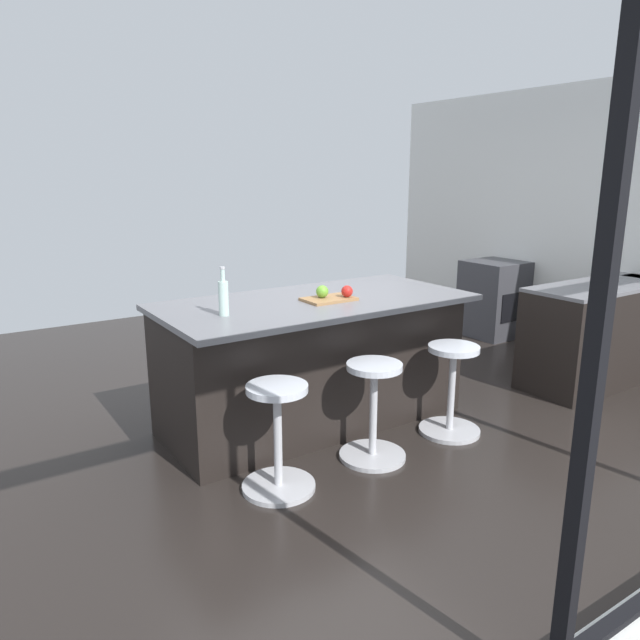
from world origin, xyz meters
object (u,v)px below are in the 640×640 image
at_px(kitchen_island, 313,360).
at_px(stool_by_window, 451,392).
at_px(oven_range, 494,299).
at_px(cutting_board, 329,299).
at_px(apple_red, 347,291).
at_px(stool_near_camera, 278,441).
at_px(apple_green, 322,292).
at_px(water_bottle, 223,297).
at_px(stool_middle, 373,414).

distance_m(kitchen_island, stool_by_window, 1.03).
height_order(oven_range, cutting_board, cutting_board).
bearing_deg(apple_red, kitchen_island, -46.48).
bearing_deg(stool_near_camera, apple_green, -139.52).
bearing_deg(stool_by_window, apple_red, -45.15).
distance_m(apple_red, water_bottle, 0.94).
xyz_separation_m(oven_range, kitchen_island, (3.06, 0.91, 0.05)).
distance_m(stool_by_window, apple_red, 1.04).
relative_size(oven_range, stool_middle, 1.31).
bearing_deg(apple_red, apple_green, -26.30).
bearing_deg(apple_red, water_bottle, -2.82).
distance_m(stool_near_camera, water_bottle, 0.97).
bearing_deg(cutting_board, kitchen_island, -68.36).
relative_size(oven_range, stool_by_window, 1.31).
xyz_separation_m(cutting_board, water_bottle, (0.81, 0.01, 0.11)).
relative_size(cutting_board, apple_green, 4.05).
height_order(stool_by_window, apple_red, apple_red).
height_order(oven_range, kitchen_island, kitchen_island).
height_order(stool_middle, water_bottle, water_bottle).
bearing_deg(apple_red, cutting_board, -23.17).
relative_size(kitchen_island, cutting_board, 6.26).
bearing_deg(oven_range, stool_near_camera, 23.37).
bearing_deg(cutting_board, water_bottle, 0.45).
bearing_deg(stool_near_camera, kitchen_island, -134.52).
height_order(apple_green, water_bottle, water_bottle).
xyz_separation_m(cutting_board, apple_red, (-0.12, 0.05, 0.05)).
relative_size(oven_range, water_bottle, 2.76).
bearing_deg(stool_middle, stool_by_window, 180.00).
bearing_deg(oven_range, water_bottle, 15.28).
xyz_separation_m(oven_range, stool_middle, (3.06, 1.63, -0.12)).
bearing_deg(stool_by_window, apple_green, -41.63).
bearing_deg(cutting_board, stool_middle, 85.00).
relative_size(stool_near_camera, apple_red, 7.83).
bearing_deg(apple_green, kitchen_island, -82.11).
height_order(stool_middle, apple_green, apple_green).
height_order(cutting_board, apple_green, apple_green).
bearing_deg(apple_green, stool_near_camera, 40.48).
height_order(oven_range, apple_red, apple_red).
bearing_deg(apple_green, water_bottle, 2.44).
bearing_deg(cutting_board, apple_red, 156.83).
height_order(stool_middle, stool_near_camera, same).
height_order(stool_by_window, cutting_board, cutting_board).
bearing_deg(stool_by_window, stool_near_camera, 0.00).
height_order(oven_range, apple_green, apple_green).
height_order(stool_middle, apple_red, apple_red).
relative_size(oven_range, stool_near_camera, 1.31).
height_order(stool_near_camera, water_bottle, water_bottle).
xyz_separation_m(oven_range, apple_red, (2.89, 1.09, 0.58)).
distance_m(kitchen_island, stool_middle, 0.75).
relative_size(stool_near_camera, water_bottle, 2.10).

